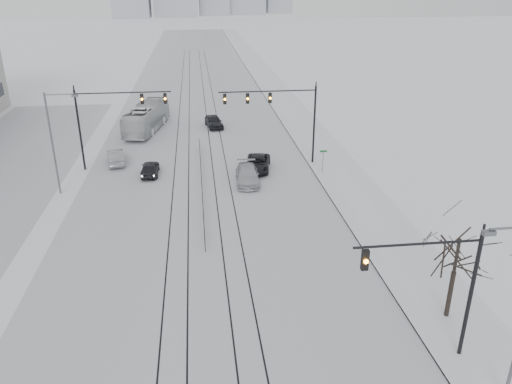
% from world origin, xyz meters
% --- Properties ---
extents(road, '(22.00, 260.00, 0.02)m').
position_xyz_m(road, '(0.00, 60.00, 0.01)').
color(road, silver).
rests_on(road, ground).
extents(sidewalk_east, '(5.00, 260.00, 0.16)m').
position_xyz_m(sidewalk_east, '(13.50, 60.00, 0.08)').
color(sidewalk_east, silver).
rests_on(sidewalk_east, ground).
extents(curb, '(0.10, 260.00, 0.12)m').
position_xyz_m(curb, '(11.05, 60.00, 0.06)').
color(curb, gray).
rests_on(curb, ground).
extents(tram_rails, '(5.30, 180.00, 0.01)m').
position_xyz_m(tram_rails, '(-0.00, 40.00, 0.02)').
color(tram_rails, black).
rests_on(tram_rails, ground).
extents(traffic_mast_near, '(6.10, 0.37, 7.00)m').
position_xyz_m(traffic_mast_near, '(10.79, 6.00, 4.56)').
color(traffic_mast_near, black).
rests_on(traffic_mast_near, ground).
extents(traffic_mast_ne, '(9.60, 0.37, 8.00)m').
position_xyz_m(traffic_mast_ne, '(8.15, 34.99, 5.76)').
color(traffic_mast_ne, black).
rests_on(traffic_mast_ne, ground).
extents(traffic_mast_nw, '(9.10, 0.37, 8.00)m').
position_xyz_m(traffic_mast_nw, '(-8.52, 36.00, 5.57)').
color(traffic_mast_nw, black).
rests_on(traffic_mast_nw, ground).
extents(street_light_west, '(2.73, 0.25, 9.00)m').
position_xyz_m(street_light_west, '(-12.20, 30.00, 5.21)').
color(street_light_west, '#595B60').
rests_on(street_light_west, ground).
extents(bare_tree, '(4.40, 4.40, 6.10)m').
position_xyz_m(bare_tree, '(13.20, 9.00, 4.49)').
color(bare_tree, black).
rests_on(bare_tree, ground).
extents(median_fence, '(0.06, 24.00, 1.00)m').
position_xyz_m(median_fence, '(0.00, 30.00, 0.53)').
color(median_fence, black).
rests_on(median_fence, ground).
extents(street_sign, '(0.70, 0.06, 2.40)m').
position_xyz_m(street_sign, '(11.80, 32.00, 1.61)').
color(street_sign, '#595B60').
rests_on(street_sign, ground).
extents(sedan_sb_inner, '(1.68, 4.07, 1.38)m').
position_xyz_m(sedan_sb_inner, '(-4.90, 33.64, 0.69)').
color(sedan_sb_inner, black).
rests_on(sedan_sb_inner, ground).
extents(sedan_sb_outer, '(2.42, 4.76, 1.50)m').
position_xyz_m(sedan_sb_outer, '(-8.64, 37.39, 0.75)').
color(sedan_sb_outer, gray).
rests_on(sedan_sb_outer, ground).
extents(sedan_nb_front, '(3.24, 5.37, 1.40)m').
position_xyz_m(sedan_nb_front, '(5.64, 33.75, 0.70)').
color(sedan_nb_front, black).
rests_on(sedan_nb_front, ground).
extents(sedan_nb_right, '(2.38, 5.30, 1.51)m').
position_xyz_m(sedan_nb_right, '(4.28, 30.55, 0.75)').
color(sedan_nb_right, '#B4B6BC').
rests_on(sedan_nb_right, ground).
extents(sedan_nb_far, '(2.57, 4.79, 1.55)m').
position_xyz_m(sedan_nb_far, '(2.00, 49.98, 0.77)').
color(sedan_nb_far, black).
rests_on(sedan_nb_far, ground).
extents(box_truck, '(5.14, 12.11, 3.28)m').
position_xyz_m(box_truck, '(-6.38, 49.56, 1.64)').
color(box_truck, silver).
rests_on(box_truck, ground).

